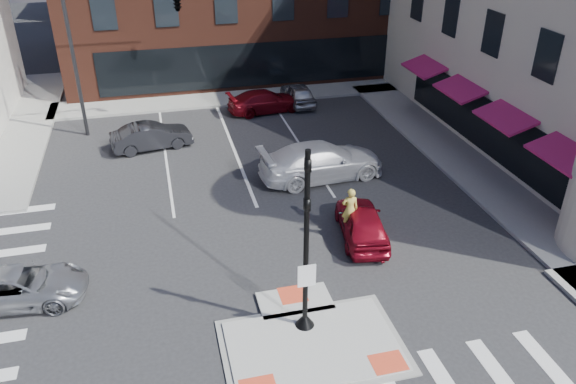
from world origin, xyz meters
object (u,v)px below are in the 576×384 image
object	(u,v)px
red_sedan	(362,222)
bg_car_dark	(152,136)
white_pickup	(322,161)
bg_car_red	(265,101)
bg_car_silver	(298,94)
cyclist	(349,222)
silver_suv	(19,286)

from	to	relation	value
red_sedan	bg_car_dark	xyz separation A→B (m)	(-7.59, 10.56, -0.01)
white_pickup	bg_car_dark	bearing A→B (deg)	49.79
white_pickup	bg_car_red	size ratio (longest dim) A/B	1.29
red_sedan	bg_car_red	world-z (taller)	red_sedan
bg_car_dark	bg_car_red	xyz separation A→B (m)	(6.84, 3.81, -0.02)
bg_car_silver	bg_car_red	bearing A→B (deg)	19.61
bg_car_red	bg_car_dark	bearing A→B (deg)	111.39
white_pickup	cyclist	bearing A→B (deg)	169.41
white_pickup	silver_suv	bearing A→B (deg)	111.36
red_sedan	bg_car_silver	distance (m)	15.31
bg_car_silver	bg_car_red	size ratio (longest dim) A/B	0.85
bg_car_red	cyclist	xyz separation A→B (m)	(0.25, -14.30, 0.08)
red_sedan	white_pickup	xyz separation A→B (m)	(-0.01, 5.26, 0.16)
red_sedan	bg_car_silver	xyz separation A→B (m)	(1.50, 15.23, -0.03)
red_sedan	white_pickup	world-z (taller)	white_pickup
bg_car_red	bg_car_silver	bearing A→B (deg)	-76.79
silver_suv	bg_car_silver	xyz separation A→B (m)	(13.74, 16.09, 0.05)
silver_suv	bg_car_dark	world-z (taller)	bg_car_dark
red_sedan	bg_car_red	bearing A→B (deg)	-77.72
silver_suv	bg_car_silver	world-z (taller)	bg_car_silver
silver_suv	white_pickup	distance (m)	13.68
bg_car_red	cyclist	world-z (taller)	cyclist
bg_car_dark	cyclist	world-z (taller)	cyclist
red_sedan	white_pickup	bearing A→B (deg)	-80.57
white_pickup	cyclist	distance (m)	5.21
red_sedan	bg_car_red	distance (m)	14.39
bg_car_silver	cyclist	size ratio (longest dim) A/B	1.76
bg_car_dark	cyclist	size ratio (longest dim) A/B	1.88
silver_suv	bg_car_dark	xyz separation A→B (m)	(4.66, 11.42, 0.07)
silver_suv	bg_car_dark	bearing A→B (deg)	-16.72
white_pickup	cyclist	xyz separation A→B (m)	(-0.49, -5.19, -0.11)
silver_suv	bg_car_silver	size ratio (longest dim) A/B	1.13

